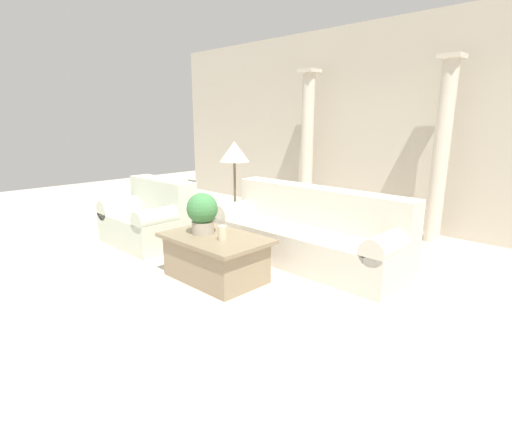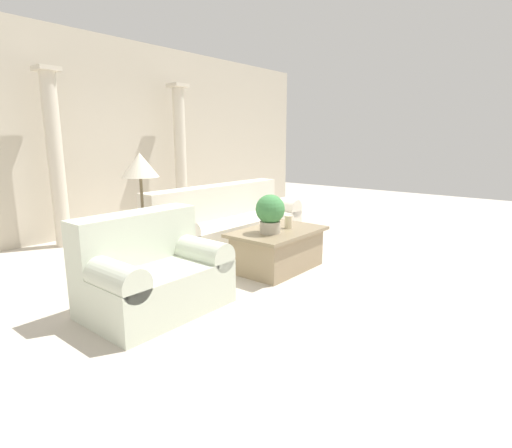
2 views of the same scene
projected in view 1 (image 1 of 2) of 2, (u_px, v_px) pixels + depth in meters
The scene contains 10 objects.
ground_plane at pixel (257, 268), 4.73m from camera, with size 16.00×16.00×0.00m, color beige.
wall_back at pixel (386, 126), 6.37m from camera, with size 10.00×0.06×3.20m.
sofa_long at pixel (308, 233), 4.91m from camera, with size 2.50×0.86×0.89m.
loveseat at pixel (151, 218), 5.61m from camera, with size 1.23×0.86×0.89m.
coffee_table at pixel (216, 257), 4.36m from camera, with size 1.17×0.76×0.49m.
potted_plant at pixel (202, 212), 4.34m from camera, with size 0.34×0.34×0.45m.
pillar_candle at pixel (222, 233), 4.14m from camera, with size 0.09×0.09×0.16m.
floor_lamp at pixel (234, 155), 5.66m from camera, with size 0.43×0.43×1.41m.
column_left at pixel (307, 144), 7.01m from camera, with size 0.30×0.30×2.53m.
column_right at pixel (441, 151), 5.46m from camera, with size 0.30×0.30×2.53m.
Camera 1 is at (3.09, -3.19, 1.71)m, focal length 28.00 mm.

